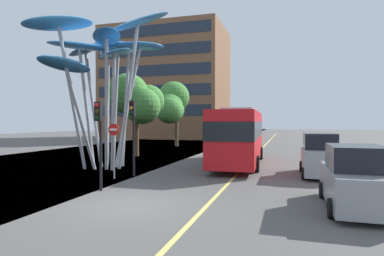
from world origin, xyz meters
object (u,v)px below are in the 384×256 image
at_px(red_bus, 239,134).
at_px(car_parked_mid, 319,156).
at_px(traffic_light_kerb_near, 99,127).
at_px(traffic_light_kerb_far, 133,122).
at_px(leaf_sculpture, 104,53).
at_px(street_lamp, 2,33).
at_px(car_parked_near, 356,179).
at_px(no_entry_sign, 114,142).

bearing_deg(red_bus, car_parked_mid, -35.47).
distance_m(traffic_light_kerb_near, traffic_light_kerb_far, 3.77).
relative_size(leaf_sculpture, car_parked_mid, 2.16).
relative_size(red_bus, leaf_sculpture, 1.22).
bearing_deg(street_lamp, leaf_sculpture, 105.68).
bearing_deg(car_parked_near, traffic_light_kerb_near, 179.89).
height_order(traffic_light_kerb_far, street_lamp, street_lamp).
xyz_separation_m(street_lamp, no_entry_sign, (-0.18, 6.76, -3.68)).
bearing_deg(car_parked_near, red_bus, 117.77).
height_order(leaf_sculpture, traffic_light_kerb_near, leaf_sculpture).
height_order(red_bus, car_parked_near, red_bus).
relative_size(car_parked_near, street_lamp, 0.49).
height_order(traffic_light_kerb_near, traffic_light_kerb_far, traffic_light_kerb_far).
relative_size(leaf_sculpture, no_entry_sign, 3.36).
distance_m(leaf_sculpture, traffic_light_kerb_far, 5.90).
bearing_deg(no_entry_sign, car_parked_near, -14.58).
bearing_deg(car_parked_near, street_lamp, -158.86).
relative_size(red_bus, traffic_light_kerb_far, 2.85).
xyz_separation_m(leaf_sculpture, car_parked_near, (13.24, -6.17, -6.22)).
bearing_deg(leaf_sculpture, street_lamp, -74.32).
height_order(traffic_light_kerb_far, car_parked_mid, traffic_light_kerb_far).
bearing_deg(car_parked_near, car_parked_mid, 94.57).
xyz_separation_m(traffic_light_kerb_near, traffic_light_kerb_far, (-0.37, 3.74, 0.20)).
xyz_separation_m(red_bus, car_parked_near, (5.28, -10.03, -1.08)).
relative_size(red_bus, no_entry_sign, 4.09).
bearing_deg(traffic_light_kerb_far, no_entry_sign, -118.14).
height_order(traffic_light_kerb_far, no_entry_sign, traffic_light_kerb_far).
height_order(traffic_light_kerb_near, car_parked_near, traffic_light_kerb_near).
bearing_deg(car_parked_mid, no_entry_sign, -158.76).
relative_size(traffic_light_kerb_near, car_parked_near, 0.86).
height_order(red_bus, traffic_light_kerb_far, traffic_light_kerb_far).
height_order(red_bus, no_entry_sign, red_bus).
bearing_deg(street_lamp, traffic_light_kerb_near, 79.71).
distance_m(red_bus, car_parked_mid, 5.92).
bearing_deg(no_entry_sign, street_lamp, -88.47).
xyz_separation_m(red_bus, traffic_light_kerb_far, (-4.73, -6.27, 0.83)).
xyz_separation_m(car_parked_near, car_parked_mid, (-0.53, 6.64, 0.08)).
distance_m(car_parked_near, no_entry_sign, 10.94).
xyz_separation_m(traffic_light_kerb_near, car_parked_mid, (9.12, 6.63, -1.63)).
bearing_deg(leaf_sculpture, car_parked_mid, 2.16).
height_order(red_bus, car_parked_mid, red_bus).
height_order(car_parked_near, no_entry_sign, no_entry_sign).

